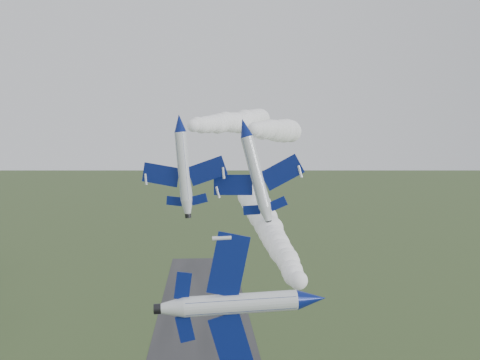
% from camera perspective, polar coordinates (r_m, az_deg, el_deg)
% --- Properties ---
extents(jet_lead, '(3.58, 14.32, 11.85)m').
position_cam_1_polar(jet_lead, '(46.08, 7.71, -12.50)').
color(jet_lead, silver).
extents(smoke_trail_jet_lead, '(5.15, 56.76, 4.77)m').
position_cam_1_polar(smoke_trail_jet_lead, '(77.05, 2.89, -4.63)').
color(smoke_trail_jet_lead, white).
extents(jet_pair_left, '(11.51, 13.45, 3.41)m').
position_cam_1_polar(jet_pair_left, '(70.29, -6.49, 6.08)').
color(jet_pair_left, silver).
extents(smoke_trail_jet_pair_left, '(25.23, 72.39, 5.57)m').
position_cam_1_polar(smoke_trail_jet_pair_left, '(109.34, -0.37, 6.23)').
color(smoke_trail_jet_pair_left, white).
extents(jet_pair_right, '(11.88, 14.30, 4.39)m').
position_cam_1_polar(jet_pair_right, '(70.08, 0.45, 5.63)').
color(jet_pair_right, silver).
extents(smoke_trail_jet_pair_right, '(18.43, 50.94, 4.90)m').
position_cam_1_polar(smoke_trail_jet_pair_right, '(99.39, 3.84, 5.29)').
color(smoke_trail_jet_pair_right, white).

